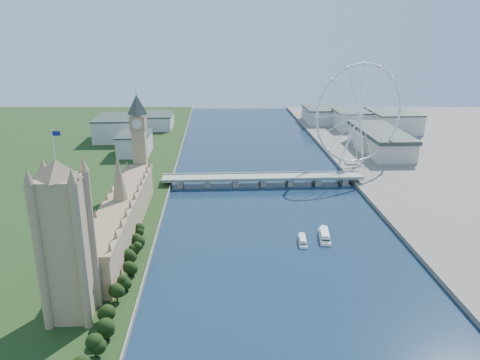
{
  "coord_description": "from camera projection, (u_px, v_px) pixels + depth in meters",
  "views": [
    {
      "loc": [
        -49.31,
        -187.47,
        165.42
      ],
      "look_at": [
        -29.44,
        210.0,
        35.17
      ],
      "focal_mm": 35.0,
      "sensor_mm": 36.0,
      "label": 1
    }
  ],
  "objects": [
    {
      "name": "westminster_bridge",
      "position": [
        263.0,
        179.0,
        514.44
      ],
      "size": [
        220.0,
        22.0,
        9.5
      ],
      "color": "gray",
      "rests_on": "ground"
    },
    {
      "name": "county_hall",
      "position": [
        379.0,
        153.0,
        648.21
      ],
      "size": [
        54.0,
        144.0,
        35.0
      ],
      "primitive_type": null,
      "color": "beige",
      "rests_on": "ground"
    },
    {
      "name": "big_ben",
      "position": [
        139.0,
        131.0,
        468.84
      ],
      "size": [
        20.02,
        20.02,
        110.0
      ],
      "color": "tan",
      "rests_on": "ground"
    },
    {
      "name": "parliament_range",
      "position": [
        122.0,
        216.0,
        381.28
      ],
      "size": [
        24.0,
        200.0,
        70.0
      ],
      "color": "tan",
      "rests_on": "ground"
    },
    {
      "name": "london_eye",
      "position": [
        360.0,
        114.0,
        553.47
      ],
      "size": [
        113.6,
        39.12,
        124.3
      ],
      "color": "silver",
      "rests_on": "ground"
    },
    {
      "name": "tour_boat_far",
      "position": [
        324.0,
        239.0,
        384.46
      ],
      "size": [
        12.61,
        33.18,
        7.17
      ],
      "primitive_type": null,
      "rotation": [
        0.0,
        0.0,
        -0.14
      ],
      "color": "white",
      "rests_on": "ground"
    },
    {
      "name": "tour_boat_near",
      "position": [
        302.0,
        243.0,
        377.03
      ],
      "size": [
        8.83,
        25.78,
        5.54
      ],
      "primitive_type": null,
      "rotation": [
        0.0,
        0.0,
        -0.1
      ],
      "color": "white",
      "rests_on": "ground"
    },
    {
      "name": "tree_row",
      "position": [
        116.0,
        296.0,
        286.37
      ],
      "size": [
        8.59,
        200.59,
        19.69
      ],
      "color": "black",
      "rests_on": "ground"
    },
    {
      "name": "victoria_tower",
      "position": [
        65.0,
        236.0,
        260.59
      ],
      "size": [
        28.16,
        28.16,
        112.0
      ],
      "color": "tan",
      "rests_on": "ground"
    },
    {
      "name": "city_skyline",
      "position": [
        271.0,
        123.0,
        759.96
      ],
      "size": [
        505.0,
        280.0,
        32.0
      ],
      "color": "beige",
      "rests_on": "ground"
    }
  ]
}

